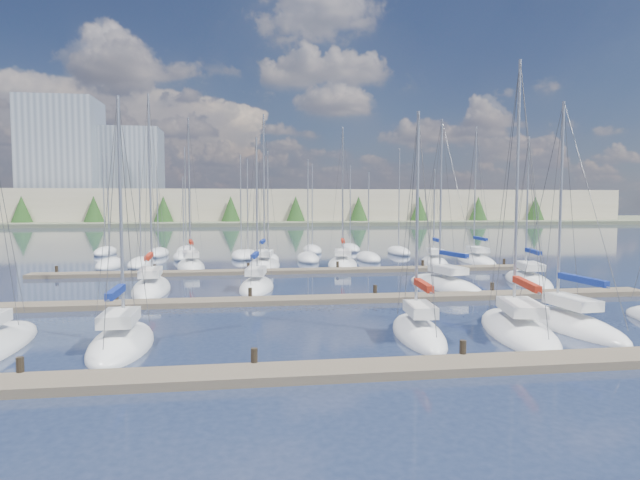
{
  "coord_description": "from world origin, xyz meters",
  "views": [
    {
      "loc": [
        -4.31,
        -16.38,
        6.15
      ],
      "look_at": [
        0.0,
        14.0,
        4.0
      ],
      "focal_mm": 30.0,
      "sensor_mm": 36.0,
      "label": 1
    }
  ],
  "objects": [
    {
      "name": "ground",
      "position": [
        0.0,
        60.0,
        0.0
      ],
      "size": [
        400.0,
        400.0,
        0.0
      ],
      "primitive_type": "plane",
      "color": "#242F49",
      "rests_on": "ground"
    },
    {
      "name": "dock_near",
      "position": [
        0.0,
        2.01,
        0.15
      ],
      "size": [
        44.0,
        1.93,
        1.1
      ],
      "color": "#6B5E4C",
      "rests_on": "ground"
    },
    {
      "name": "dock_mid",
      "position": [
        0.0,
        16.01,
        0.15
      ],
      "size": [
        44.0,
        1.93,
        1.1
      ],
      "color": "#6B5E4C",
      "rests_on": "ground"
    },
    {
      "name": "dock_far",
      "position": [
        0.0,
        30.01,
        0.15
      ],
      "size": [
        44.0,
        1.93,
        1.1
      ],
      "color": "#6B5E4C",
      "rests_on": "ground"
    },
    {
      "name": "sailboat_p",
      "position": [
        5.17,
        34.72,
        0.18
      ],
      "size": [
        4.14,
        8.79,
        14.26
      ],
      "rotation": [
        0.0,
        0.0,
        -0.16
      ],
      "color": "white",
      "rests_on": "ground"
    },
    {
      "name": "sailboat_r",
      "position": [
        19.47,
        35.88,
        0.19
      ],
      "size": [
        3.5,
        9.32,
        14.76
      ],
      "rotation": [
        0.0,
        0.0,
        -0.09
      ],
      "color": "white",
      "rests_on": "ground"
    },
    {
      "name": "sailboat_i",
      "position": [
        -10.81,
        22.02,
        0.19
      ],
      "size": [
        3.18,
        9.09,
        14.49
      ],
      "rotation": [
        0.0,
        0.0,
        0.07
      ],
      "color": "white",
      "rests_on": "ground"
    },
    {
      "name": "sailboat_o",
      "position": [
        -2.5,
        34.82,
        0.19
      ],
      "size": [
        4.05,
        8.58,
        15.35
      ],
      "rotation": [
        0.0,
        0.0,
        -0.13
      ],
      "color": "white",
      "rests_on": "ground"
    },
    {
      "name": "sailboat_q",
      "position": [
        14.43,
        34.43,
        0.17
      ],
      "size": [
        3.46,
        7.09,
        10.21
      ],
      "rotation": [
        0.0,
        0.0,
        -0.16
      ],
      "color": "white",
      "rests_on": "ground"
    },
    {
      "name": "sailboat_m",
      "position": [
        17.25,
        21.68,
        0.17
      ],
      "size": [
        4.53,
        8.93,
        11.96
      ],
      "rotation": [
        0.0,
        0.0,
        -0.23
      ],
      "color": "white",
      "rests_on": "ground"
    },
    {
      "name": "sailboat_j",
      "position": [
        -3.49,
        21.52,
        0.19
      ],
      "size": [
        3.23,
        6.91,
        11.51
      ],
      "rotation": [
        0.0,
        0.0,
        -0.14
      ],
      "color": "white",
      "rests_on": "ground"
    },
    {
      "name": "sailboat_d",
      "position": [
        3.54,
        6.85,
        0.19
      ],
      "size": [
        2.61,
        6.67,
        11.05
      ],
      "rotation": [
        0.0,
        0.0,
        -0.09
      ],
      "color": "white",
      "rests_on": "ground"
    },
    {
      "name": "sailboat_f",
      "position": [
        11.37,
        7.64,
        0.18
      ],
      "size": [
        2.93,
        8.35,
        11.87
      ],
      "rotation": [
        0.0,
        0.0,
        0.08
      ],
      "color": "white",
      "rests_on": "ground"
    },
    {
      "name": "sailboat_l",
      "position": [
        10.07,
        20.44,
        0.18
      ],
      "size": [
        4.39,
        8.91,
        12.92
      ],
      "rotation": [
        0.0,
        0.0,
        0.19
      ],
      "color": "white",
      "rests_on": "ground"
    },
    {
      "name": "sailboat_n",
      "position": [
        -9.36,
        35.0,
        0.2
      ],
      "size": [
        3.64,
        8.56,
        14.89
      ],
      "rotation": [
        0.0,
        0.0,
        0.14
      ],
      "color": "white",
      "rests_on": "ground"
    },
    {
      "name": "sailboat_c",
      "position": [
        -9.54,
        6.91,
        0.18
      ],
      "size": [
        2.61,
        6.69,
        11.41
      ],
      "rotation": [
        0.0,
        0.0,
        0.02
      ],
      "color": "white",
      "rests_on": "ground"
    },
    {
      "name": "sailboat_e",
      "position": [
        8.37,
        6.79,
        0.18
      ],
      "size": [
        4.5,
        8.95,
        13.57
      ],
      "rotation": [
        0.0,
        0.0,
        -0.21
      ],
      "color": "white",
      "rests_on": "ground"
    },
    {
      "name": "distant_boats",
      "position": [
        -4.34,
        43.76,
        0.29
      ],
      "size": [
        36.93,
        20.75,
        13.3
      ],
      "color": "#9EA0A5",
      "rests_on": "ground"
    },
    {
      "name": "shoreline",
      "position": [
        -13.29,
        149.77,
        7.44
      ],
      "size": [
        400.0,
        60.0,
        38.0
      ],
      "color": "#666B51",
      "rests_on": "ground"
    }
  ]
}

